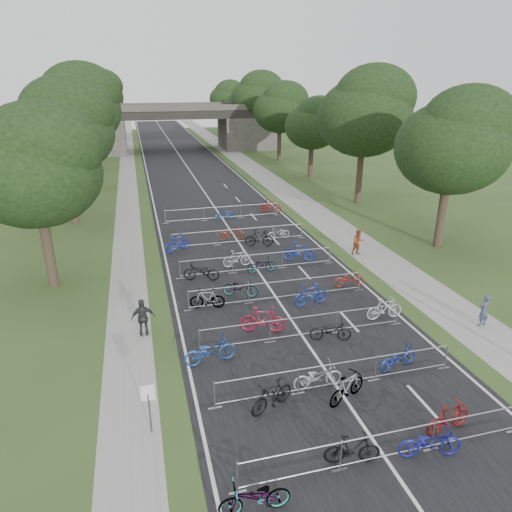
# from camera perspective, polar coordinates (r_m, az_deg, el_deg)

# --- Properties ---
(ground) EXTENTS (200.00, 200.00, 0.00)m
(ground) POSITION_cam_1_polar(r_m,az_deg,el_deg) (15.59, 15.97, -23.29)
(ground) COLOR #344B20
(ground) RESTS_ON ground
(road) EXTENTS (11.00, 140.00, 0.01)m
(road) POSITION_cam_1_polar(r_m,az_deg,el_deg) (60.53, -8.57, 10.92)
(road) COLOR black
(road) RESTS_ON ground
(sidewalk_right) EXTENTS (3.00, 140.00, 0.01)m
(sidewalk_right) POSITION_cam_1_polar(r_m,az_deg,el_deg) (61.91, -1.06, 11.38)
(sidewalk_right) COLOR gray
(sidewalk_right) RESTS_ON ground
(sidewalk_left) EXTENTS (2.00, 140.00, 0.01)m
(sidewalk_left) POSITION_cam_1_polar(r_m,az_deg,el_deg) (60.19, -15.78, 10.30)
(sidewalk_left) COLOR gray
(sidewalk_left) RESTS_ON ground
(lane_markings) EXTENTS (0.12, 140.00, 0.00)m
(lane_markings) POSITION_cam_1_polar(r_m,az_deg,el_deg) (60.53, -8.57, 10.91)
(lane_markings) COLOR silver
(lane_markings) RESTS_ON ground
(overpass_bridge) EXTENTS (31.00, 8.00, 7.05)m
(overpass_bridge) POSITION_cam_1_polar(r_m,az_deg,el_deg) (74.85, -10.14, 15.53)
(overpass_bridge) COLOR #3F3B38
(overpass_bridge) RESTS_ON ground
(park_sign) EXTENTS (0.45, 0.06, 1.83)m
(park_sign) POSITION_cam_1_polar(r_m,az_deg,el_deg) (15.47, -13.30, -17.15)
(park_sign) COLOR #4C4C51
(park_sign) RESTS_ON ground
(tree_left_0) EXTENTS (6.72, 6.72, 10.25)m
(tree_left_0) POSITION_cam_1_polar(r_m,az_deg,el_deg) (25.96, -25.84, 9.82)
(tree_left_0) COLOR #33261C
(tree_left_0) RESTS_ON ground
(tree_right_0) EXTENTS (7.17, 7.17, 10.93)m
(tree_right_0) POSITION_cam_1_polar(r_m,az_deg,el_deg) (32.12, 23.59, 12.80)
(tree_right_0) COLOR #33261C
(tree_right_0) RESTS_ON ground
(tree_left_1) EXTENTS (7.56, 7.56, 11.53)m
(tree_left_1) POSITION_cam_1_polar(r_m,az_deg,el_deg) (37.62, -22.98, 14.50)
(tree_left_1) COLOR #33261C
(tree_left_1) RESTS_ON ground
(tree_right_1) EXTENTS (8.18, 8.18, 12.47)m
(tree_right_1) POSITION_cam_1_polar(r_m,az_deg,el_deg) (42.10, 13.59, 16.93)
(tree_right_1) COLOR #33261C
(tree_right_1) RESTS_ON ground
(tree_left_2) EXTENTS (8.40, 8.40, 12.81)m
(tree_left_2) POSITION_cam_1_polar(r_m,az_deg,el_deg) (49.45, -21.44, 16.93)
(tree_left_2) COLOR #33261C
(tree_left_2) RESTS_ON ground
(tree_right_2) EXTENTS (6.16, 6.16, 9.39)m
(tree_right_2) POSITION_cam_1_polar(r_m,az_deg,el_deg) (53.13, 7.19, 16.03)
(tree_right_2) COLOR #33261C
(tree_right_2) RESTS_ON ground
(tree_left_3) EXTENTS (6.72, 6.72, 10.25)m
(tree_left_3) POSITION_cam_1_polar(r_m,az_deg,el_deg) (61.48, -20.17, 16.17)
(tree_left_3) COLOR #33261C
(tree_left_3) RESTS_ON ground
(tree_right_3) EXTENTS (7.17, 7.17, 10.93)m
(tree_right_3) POSITION_cam_1_polar(r_m,az_deg,el_deg) (64.33, 3.11, 17.94)
(tree_right_3) COLOR #33261C
(tree_right_3) RESTS_ON ground
(tree_left_4) EXTENTS (7.56, 7.56, 11.53)m
(tree_left_4) POSITION_cam_1_polar(r_m,az_deg,el_deg) (73.38, -19.56, 17.53)
(tree_left_4) COLOR #33261C
(tree_left_4) RESTS_ON ground
(tree_right_4) EXTENTS (8.18, 8.18, 12.47)m
(tree_right_4) POSITION_cam_1_polar(r_m,az_deg,el_deg) (75.78, 0.20, 19.22)
(tree_right_4) COLOR #33261C
(tree_right_4) RESTS_ON ground
(tree_left_5) EXTENTS (8.40, 8.40, 12.81)m
(tree_left_5) POSITION_cam_1_polar(r_m,az_deg,el_deg) (85.32, -19.12, 18.52)
(tree_left_5) COLOR #33261C
(tree_left_5) RESTS_ON ground
(tree_right_5) EXTENTS (6.16, 6.16, 9.39)m
(tree_right_5) POSITION_cam_1_polar(r_m,az_deg,el_deg) (87.50, -1.94, 18.22)
(tree_right_5) COLOR #33261C
(tree_right_5) RESTS_ON ground
(tree_left_6) EXTENTS (6.72, 6.72, 10.25)m
(tree_left_6) POSITION_cam_1_polar(r_m,az_deg,el_deg) (97.36, -18.61, 17.83)
(tree_left_6) COLOR #33261C
(tree_left_6) RESTS_ON ground
(tree_right_6) EXTENTS (7.17, 7.17, 10.93)m
(tree_right_6) POSITION_cam_1_polar(r_m,az_deg,el_deg) (99.18, -3.60, 19.13)
(tree_right_6) COLOR #33261C
(tree_right_6) RESTS_ON ground
(barrier_row_0) EXTENTS (9.70, 0.08, 1.10)m
(barrier_row_0) POSITION_cam_1_polar(r_m,az_deg,el_deg) (15.22, 16.19, -21.82)
(barrier_row_0) COLOR #93959A
(barrier_row_0) RESTS_ON ground
(barrier_row_1) EXTENTS (9.70, 0.08, 1.10)m
(barrier_row_1) POSITION_cam_1_polar(r_m,az_deg,el_deg) (17.64, 10.18, -14.41)
(barrier_row_1) COLOR #93959A
(barrier_row_1) RESTS_ON ground
(barrier_row_2) EXTENTS (9.70, 0.08, 1.10)m
(barrier_row_2) POSITION_cam_1_polar(r_m,az_deg,el_deg) (20.40, 5.97, -8.79)
(barrier_row_2) COLOR #93959A
(barrier_row_2) RESTS_ON ground
(barrier_row_3) EXTENTS (9.70, 0.08, 1.10)m
(barrier_row_3) POSITION_cam_1_polar(r_m,az_deg,el_deg) (23.57, 2.75, -4.33)
(barrier_row_3) COLOR #93959A
(barrier_row_3) RESTS_ON ground
(barrier_row_4) EXTENTS (9.70, 0.08, 1.10)m
(barrier_row_4) POSITION_cam_1_polar(r_m,az_deg,el_deg) (27.08, 0.22, -0.78)
(barrier_row_4) COLOR #93959A
(barrier_row_4) RESTS_ON ground
(barrier_row_5) EXTENTS (9.70, 0.08, 1.10)m
(barrier_row_5) POSITION_cam_1_polar(r_m,az_deg,el_deg) (31.63, -2.13, 2.53)
(barrier_row_5) COLOR #93959A
(barrier_row_5) RESTS_ON ground
(barrier_row_6) EXTENTS (9.70, 0.08, 1.10)m
(barrier_row_6) POSITION_cam_1_polar(r_m,az_deg,el_deg) (37.24, -4.20, 5.41)
(barrier_row_6) COLOR #93959A
(barrier_row_6) RESTS_ON ground
(bike_0) EXTENTS (1.97, 0.73, 1.03)m
(bike_0) POSITION_cam_1_polar(r_m,az_deg,el_deg) (13.49, -0.16, -28.02)
(bike_0) COLOR #93959A
(bike_0) RESTS_ON ground
(bike_1) EXTENTS (1.77, 0.82, 1.03)m
(bike_1) POSITION_cam_1_polar(r_m,az_deg,el_deg) (14.92, 11.94, -22.56)
(bike_1) COLOR black
(bike_1) RESTS_ON ground
(bike_2) EXTENTS (2.05, 1.03, 1.03)m
(bike_2) POSITION_cam_1_polar(r_m,az_deg,el_deg) (15.74, 20.92, -20.94)
(bike_2) COLOR navy
(bike_2) RESTS_ON ground
(bike_3) EXTENTS (1.85, 0.77, 1.08)m
(bike_3) POSITION_cam_1_polar(r_m,az_deg,el_deg) (16.79, 22.93, -18.13)
(bike_3) COLOR maroon
(bike_3) RESTS_ON ground
(bike_4) EXTENTS (1.89, 1.26, 1.11)m
(bike_4) POSITION_cam_1_polar(r_m,az_deg,el_deg) (16.42, 1.99, -17.07)
(bike_4) COLOR black
(bike_4) RESTS_ON ground
(bike_5) EXTENTS (1.91, 0.67, 1.00)m
(bike_5) POSITION_cam_1_polar(r_m,az_deg,el_deg) (17.51, 7.73, -14.70)
(bike_5) COLOR #AAA9B0
(bike_5) RESTS_ON ground
(bike_6) EXTENTS (1.88, 1.27, 1.11)m
(bike_6) POSITION_cam_1_polar(r_m,az_deg,el_deg) (17.07, 11.32, -15.83)
(bike_6) COLOR #93959A
(bike_6) RESTS_ON ground
(bike_7) EXTENTS (1.95, 1.09, 0.97)m
(bike_7) POSITION_cam_1_polar(r_m,az_deg,el_deg) (19.22, 17.33, -12.04)
(bike_7) COLOR navy
(bike_7) RESTS_ON ground
(bike_8) EXTENTS (2.20, 0.99, 1.12)m
(bike_8) POSITION_cam_1_polar(r_m,az_deg,el_deg) (18.75, -5.77, -11.69)
(bike_8) COLOR #1C469A
(bike_8) RESTS_ON ground
(bike_9) EXTENTS (2.16, 1.19, 1.25)m
(bike_9) POSITION_cam_1_polar(r_m,az_deg,el_deg) (20.68, 0.81, -7.96)
(bike_9) COLOR maroon
(bike_9) RESTS_ON ground
(bike_10) EXTENTS (1.92, 1.12, 0.95)m
(bike_10) POSITION_cam_1_polar(r_m,az_deg,el_deg) (20.40, 9.30, -9.20)
(bike_10) COLOR black
(bike_10) RESTS_ON ground
(bike_11) EXTENTS (1.84, 0.53, 1.10)m
(bike_11) POSITION_cam_1_polar(r_m,az_deg,el_deg) (22.59, 15.77, -6.36)
(bike_11) COLOR #BCBAC3
(bike_11) RESTS_ON ground
(bike_12) EXTENTS (1.81, 0.83, 1.05)m
(bike_12) POSITION_cam_1_polar(r_m,az_deg,el_deg) (22.88, -6.11, -5.32)
(bike_12) COLOR #93959A
(bike_12) RESTS_ON ground
(bike_13) EXTENTS (1.97, 1.38, 0.98)m
(bike_13) POSITION_cam_1_polar(r_m,az_deg,el_deg) (23.97, -1.99, -3.99)
(bike_13) COLOR #93959A
(bike_13) RESTS_ON ground
(bike_14) EXTENTS (1.96, 0.80, 1.14)m
(bike_14) POSITION_cam_1_polar(r_m,az_deg,el_deg) (23.21, 6.89, -4.83)
(bike_14) COLOR navy
(bike_14) RESTS_ON ground
(bike_15) EXTENTS (1.72, 0.74, 0.88)m
(bike_15) POSITION_cam_1_polar(r_m,az_deg,el_deg) (25.62, 11.57, -2.84)
(bike_15) COLOR maroon
(bike_15) RESTS_ON ground
(bike_16) EXTENTS (2.16, 1.27, 1.07)m
(bike_16) POSITION_cam_1_polar(r_m,az_deg,el_deg) (25.96, -6.85, -1.97)
(bike_16) COLOR black
(bike_16) RESTS_ON ground
(bike_17) EXTENTS (1.78, 0.52, 1.07)m
(bike_17) POSITION_cam_1_polar(r_m,az_deg,el_deg) (27.68, -2.37, -0.31)
(bike_17) COLOR #9FA0A6
(bike_17) RESTS_ON ground
(bike_18) EXTENTS (1.74, 0.66, 0.90)m
(bike_18) POSITION_cam_1_polar(r_m,az_deg,el_deg) (26.92, 0.70, -1.13)
(bike_18) COLOR #93959A
(bike_18) RESTS_ON ground
(bike_19) EXTENTS (2.17, 1.35, 1.26)m
(bike_19) POSITION_cam_1_polar(r_m,az_deg,el_deg) (28.59, 5.44, 0.54)
(bike_19) COLOR navy
(bike_19) RESTS_ON ground
(bike_20) EXTENTS (1.95, 1.41, 1.16)m
(bike_20) POSITION_cam_1_polar(r_m,az_deg,el_deg) (30.59, -9.82, 1.62)
(bike_20) COLOR #1B2897
(bike_20) RESTS_ON ground
(bike_21) EXTENTS (1.96, 0.93, 0.99)m
(bike_21) POSITION_cam_1_polar(r_m,az_deg,el_deg) (32.33, -3.06, 2.84)
(bike_21) COLOR maroon
(bike_21) RESTS_ON ground
(bike_22) EXTENTS (2.02, 0.92, 1.17)m
(bike_22) POSITION_cam_1_polar(r_m,az_deg,el_deg) (31.06, 0.39, 2.26)
(bike_22) COLOR black
(bike_22) RESTS_ON ground
(bike_23) EXTENTS (1.74, 0.78, 0.88)m
(bike_23) POSITION_cam_1_polar(r_m,az_deg,el_deg) (32.57, 2.87, 2.89)
(bike_23) COLOR #B0B0B8
(bike_23) RESTS_ON ground
(bike_26) EXTENTS (1.86, 1.19, 0.92)m
(bike_26) POSITION_cam_1_polar(r_m,az_deg,el_deg) (37.09, -3.93, 5.22)
(bike_26) COLOR #1C489B
(bike_26) RESTS_ON ground
(bike_27) EXTENTS (1.92, 1.34, 1.13)m
(bike_27) POSITION_cam_1_polar(r_m,az_deg,el_deg) (39.04, 1.80, 6.24)
(bike_27) COLOR maroon
(bike_27) RESTS_ON ground
(pedestrian_a) EXTENTS (0.64, 0.48, 1.57)m
(pedestrian_a) POSITION_cam_1_polar(r_m,az_deg,el_deg) (23.57, 26.61, -6.11)
(pedestrian_a) COLOR #383E55
(pedestrian_a) RESTS_ON ground
(pedestrian_b) EXTENTS (0.90, 0.74, 1.68)m
(pedestrian_b) POSITION_cam_1_polar(r_m,az_deg,el_deg) (30.21, 12.67, 1.67)
(pedestrian_b) COLOR brown
(pedestrian_b) RESTS_ON ground
(pedestrian_c) EXTENTS (1.06, 0.49, 1.77)m
(pedestrian_c) POSITION_cam_1_polar(r_m,az_deg,el_deg) (20.89, -13.93, -7.52)
(pedestrian_c) COLOR #2B2B2E
(pedestrian_c) RESTS_ON ground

